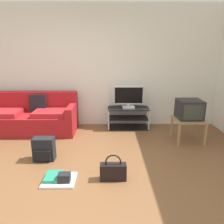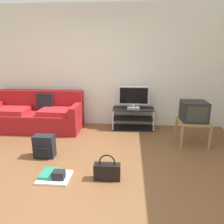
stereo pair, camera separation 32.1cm
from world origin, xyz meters
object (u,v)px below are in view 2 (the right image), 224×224
(flat_tv, at_px, (134,98))
(crt_tv, at_px, (194,111))
(tv_stand, at_px, (133,118))
(couch, at_px, (37,115))
(side_table, at_px, (193,124))
(floor_tray, at_px, (54,176))
(handbag, at_px, (107,171))
(backpack, at_px, (44,146))

(flat_tv, xyz_separation_m, crt_tv, (1.09, -0.74, -0.08))
(tv_stand, distance_m, flat_tv, 0.48)
(couch, height_order, tv_stand, couch)
(couch, xyz_separation_m, side_table, (3.23, -0.57, 0.07))
(tv_stand, xyz_separation_m, flat_tv, (0.00, -0.02, 0.48))
(crt_tv, relative_size, floor_tray, 1.04)
(floor_tray, bearing_deg, flat_tv, 62.90)
(side_table, bearing_deg, flat_tv, 145.24)
(tv_stand, distance_m, floor_tray, 2.42)
(side_table, bearing_deg, handbag, -137.61)
(backpack, distance_m, floor_tray, 0.73)
(flat_tv, distance_m, floor_tray, 2.49)
(crt_tv, bearing_deg, tv_stand, 145.03)
(side_table, relative_size, crt_tv, 1.23)
(handbag, bearing_deg, flat_tv, 80.08)
(couch, relative_size, flat_tv, 2.96)
(tv_stand, relative_size, handbag, 2.49)
(tv_stand, bearing_deg, couch, -174.30)
(flat_tv, bearing_deg, crt_tv, -34.18)
(flat_tv, distance_m, side_table, 1.37)
(backpack, bearing_deg, crt_tv, 14.41)
(handbag, bearing_deg, crt_tv, 42.74)
(couch, distance_m, backpack, 1.50)
(side_table, bearing_deg, crt_tv, 90.00)
(crt_tv, xyz_separation_m, floor_tray, (-2.18, -1.39, -0.59))
(flat_tv, xyz_separation_m, floor_tray, (-1.09, -2.13, -0.67))
(flat_tv, bearing_deg, tv_stand, 90.00)
(tv_stand, bearing_deg, crt_tv, -34.97)
(flat_tv, xyz_separation_m, backpack, (-1.46, -1.52, -0.53))
(side_table, xyz_separation_m, crt_tv, (-0.00, 0.02, 0.25))
(side_table, bearing_deg, backpack, -163.42)
(flat_tv, height_order, side_table, flat_tv)
(floor_tray, bearing_deg, handbag, 3.64)
(side_table, distance_m, crt_tv, 0.25)
(flat_tv, bearing_deg, side_table, -34.76)
(flat_tv, distance_m, crt_tv, 1.32)
(flat_tv, xyz_separation_m, side_table, (1.09, -0.76, -0.33))
(couch, distance_m, handbag, 2.60)
(side_table, distance_m, handbag, 1.99)
(tv_stand, xyz_separation_m, floor_tray, (-1.09, -2.16, -0.19))
(crt_tv, xyz_separation_m, handbag, (-1.46, -1.35, -0.51))
(flat_tv, relative_size, crt_tv, 1.50)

